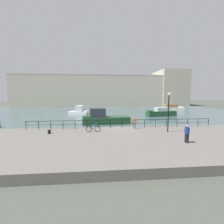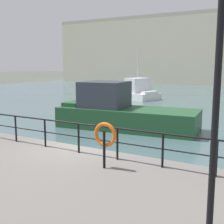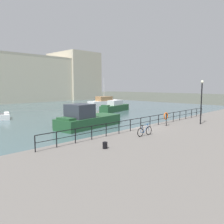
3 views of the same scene
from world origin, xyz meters
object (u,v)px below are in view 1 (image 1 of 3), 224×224
Objects in this scene: parked_bicycle at (93,129)px; life_ring_stand at (135,121)px; moored_harbor_tender at (80,111)px; quay_lamp_post at (169,107)px; standing_person at (187,133)px; harbor_building at (115,91)px; mooring_bollard at (49,132)px; moored_cabin_cruiser at (161,113)px; moored_green_narrowboat at (171,108)px; moored_blue_motorboat at (104,118)px.

parked_bicycle is 1.27× the size of life_ring_stand.
moored_harbor_tender is 1.29× the size of quay_lamp_post.
quay_lamp_post is 2.77× the size of standing_person.
parked_bicycle is (3.98, -23.88, 0.29)m from moored_harbor_tender.
harbor_building is 63.02m from standing_person.
mooring_bollard is at bearing -70.53° from moored_harbor_tender.
moored_harbor_tender is at bearing 104.31° from parked_bicycle.
harbor_building is at bearing 90.53° from moored_harbor_tender.
moored_cabin_cruiser is 20.64m from moored_harbor_tender.
moored_cabin_cruiser reaches higher than mooring_bollard.
quay_lamp_post is (-14.37, -29.87, 2.81)m from moored_green_narrowboat.
quay_lamp_post is (-7.03, -19.31, 2.88)m from moored_cabin_cruiser.
quay_lamp_post is at bearing -90.28° from harbor_building.
moored_harbor_tender reaches higher than moored_cabin_cruiser.
quay_lamp_post is (8.89, -0.89, 2.60)m from parked_bicycle.
standing_person is at bearing 110.19° from moored_blue_motorboat.
standing_person is at bearing -91.72° from quay_lamp_post.
parked_bicycle is (-9.17, -57.57, -5.66)m from harbor_building.
moored_blue_motorboat reaches higher than moored_cabin_cruiser.
moored_harbor_tender reaches higher than moored_blue_motorboat.
moored_blue_motorboat is (-7.53, -48.13, -5.79)m from harbor_building.
moored_blue_motorboat is at bearing 56.08° from mooring_bollard.
standing_person is at bearing -26.02° from parked_bicycle.
moored_cabin_cruiser is at bearing 69.99° from quay_lamp_post.
quay_lamp_post is at bearing -110.69° from moored_green_narrowboat.
moored_green_narrowboat is 32.99m from life_ring_stand.
harbor_building is at bearing 121.25° from moored_green_narrowboat.
moored_cabin_cruiser is at bearing -153.50° from moored_blue_motorboat.
quay_lamp_post reaches higher than parked_bicycle.
parked_bicycle is at bearing 37.83° from moored_cabin_cruiser.
moored_harbor_tender is at bearing 117.45° from quay_lamp_post.
harbor_building reaches higher than standing_person.
harbor_building is 45.73× the size of standing_person.
moored_blue_motorboat is 12.91m from quay_lamp_post.
parked_bicycle is (-15.92, -18.42, 0.28)m from moored_cabin_cruiser.
moored_cabin_cruiser is at bearing -80.22° from harbor_building.
harbor_building reaches higher than moored_harbor_tender.
moored_blue_motorboat is at bearing 125.05° from quay_lamp_post.
mooring_bollard is 14.58m from standing_person.
life_ring_stand is (5.39, 1.26, 0.59)m from parked_bicycle.
standing_person reaches higher than life_ring_stand.
moored_harbor_tender is at bearing -111.33° from harbor_building.
mooring_bollard is at bearing -103.72° from harbor_building.
mooring_bollard is at bearing -170.20° from parked_bicycle.
parked_bicycle is at bearing 152.77° from standing_person.
life_ring_stand is at bearing 108.96° from moored_blue_motorboat.
moored_green_narrowboat is 33.26m from quay_lamp_post.
harbor_building reaches higher than quay_lamp_post.
moored_blue_motorboat is 6.11× the size of life_ring_stand.
moored_harbor_tender is at bearing 117.26° from standing_person.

